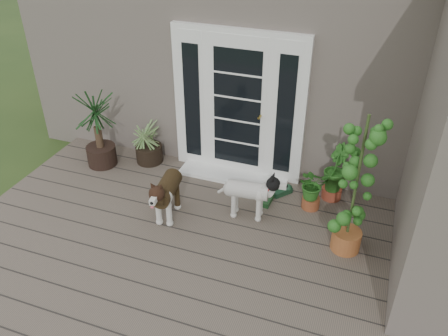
% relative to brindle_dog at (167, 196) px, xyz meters
% --- Properties ---
extents(deck, '(6.20, 4.60, 0.12)m').
position_rel_brindle_dog_xyz_m(deck, '(0.69, -0.86, -0.38)').
color(deck, '#6B5B4C').
rests_on(deck, ground).
extents(house_main, '(7.40, 4.00, 3.10)m').
position_rel_brindle_dog_xyz_m(house_main, '(0.69, 3.39, 1.11)').
color(house_main, '#665E54').
rests_on(house_main, ground).
extents(door_unit, '(1.90, 0.14, 2.15)m').
position_rel_brindle_dog_xyz_m(door_unit, '(0.49, 1.34, 0.75)').
color(door_unit, white).
rests_on(door_unit, deck).
extents(door_step, '(1.60, 0.40, 0.05)m').
position_rel_brindle_dog_xyz_m(door_step, '(0.49, 1.14, -0.30)').
color(door_step, white).
rests_on(door_step, deck).
extents(brindle_dog, '(0.43, 0.81, 0.65)m').
position_rel_brindle_dog_xyz_m(brindle_dog, '(0.00, 0.00, 0.00)').
color(brindle_dog, '#3C2B15').
rests_on(brindle_dog, deck).
extents(white_dog, '(0.74, 0.38, 0.60)m').
position_rel_brindle_dog_xyz_m(white_dog, '(0.96, 0.36, -0.02)').
color(white_dog, white).
rests_on(white_dog, deck).
extents(spider_plant, '(0.89, 0.89, 0.73)m').
position_rel_brindle_dog_xyz_m(spider_plant, '(-0.88, 1.14, 0.04)').
color(spider_plant, '#7F955B').
rests_on(spider_plant, deck).
extents(yucca, '(1.08, 1.08, 1.22)m').
position_rel_brindle_dog_xyz_m(yucca, '(-1.53, 0.82, 0.29)').
color(yucca, black).
rests_on(yucca, deck).
extents(herb_a, '(0.53, 0.53, 0.50)m').
position_rel_brindle_dog_xyz_m(herb_a, '(1.71, 0.82, -0.07)').
color(herb_a, '#1D4E16').
rests_on(herb_a, deck).
extents(herb_b, '(0.45, 0.45, 0.60)m').
position_rel_brindle_dog_xyz_m(herb_b, '(1.94, 1.14, -0.02)').
color(herb_b, '#164F1A').
rests_on(herb_b, deck).
extents(herb_c, '(0.43, 0.43, 0.50)m').
position_rel_brindle_dog_xyz_m(herb_c, '(3.02, 0.85, -0.07)').
color(herb_c, '#20631C').
rests_on(herb_c, deck).
extents(sapling, '(0.62, 0.62, 1.84)m').
position_rel_brindle_dog_xyz_m(sapling, '(2.26, 0.16, 0.60)').
color(sapling, '#295E1B').
rests_on(sapling, deck).
extents(clog_left, '(0.16, 0.32, 0.09)m').
position_rel_brindle_dog_xyz_m(clog_left, '(1.14, 0.72, -0.28)').
color(clog_left, '#163819').
rests_on(clog_left, deck).
extents(clog_right, '(0.33, 0.36, 0.10)m').
position_rel_brindle_dog_xyz_m(clog_right, '(1.28, 0.99, -0.27)').
color(clog_right, '#14331F').
rests_on(clog_right, deck).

